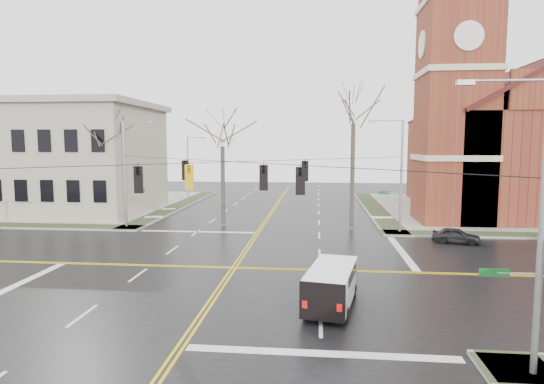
# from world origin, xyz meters

# --- Properties ---
(ground) EXTENTS (120.00, 120.00, 0.00)m
(ground) POSITION_xyz_m (0.00, 0.00, 0.00)
(ground) COLOR black
(ground) RESTS_ON ground
(sidewalks) EXTENTS (80.00, 80.00, 0.17)m
(sidewalks) POSITION_xyz_m (0.00, 0.00, 0.08)
(sidewalks) COLOR gray
(sidewalks) RESTS_ON ground
(road_markings) EXTENTS (100.00, 100.00, 0.01)m
(road_markings) POSITION_xyz_m (0.00, 0.00, 0.01)
(road_markings) COLOR gold
(road_markings) RESTS_ON ground
(church) EXTENTS (24.28, 27.48, 27.50)m
(church) POSITION_xyz_m (24.76, 24.78, 8.43)
(church) COLOR brown
(church) RESTS_ON ground
(civic_building_a) EXTENTS (18.00, 14.00, 11.00)m
(civic_building_a) POSITION_xyz_m (-22.00, 20.00, 5.50)
(civic_building_a) COLOR #9E957D
(civic_building_a) RESTS_ON ground
(signal_pole_ne) EXTENTS (2.75, 0.22, 9.00)m
(signal_pole_ne) POSITION_xyz_m (11.32, 11.50, 4.95)
(signal_pole_ne) COLOR gray
(signal_pole_ne) RESTS_ON ground
(signal_pole_nw) EXTENTS (2.75, 0.22, 9.00)m
(signal_pole_nw) POSITION_xyz_m (-11.32, 11.50, 4.95)
(signal_pole_nw) COLOR gray
(signal_pole_nw) RESTS_ON ground
(signal_pole_se) EXTENTS (2.75, 0.22, 9.00)m
(signal_pole_se) POSITION_xyz_m (11.32, -11.50, 4.95)
(signal_pole_se) COLOR gray
(signal_pole_se) RESTS_ON ground
(span_wires) EXTENTS (23.02, 23.02, 0.03)m
(span_wires) POSITION_xyz_m (0.00, 0.00, 6.20)
(span_wires) COLOR black
(span_wires) RESTS_ON ground
(traffic_signals) EXTENTS (8.21, 8.26, 1.30)m
(traffic_signals) POSITION_xyz_m (-0.00, -0.67, 5.45)
(traffic_signals) COLOR black
(traffic_signals) RESTS_ON ground
(streetlight_north_a) EXTENTS (2.30, 0.20, 8.00)m
(streetlight_north_a) POSITION_xyz_m (-10.65, 28.00, 4.47)
(streetlight_north_a) COLOR gray
(streetlight_north_a) RESTS_ON ground
(streetlight_north_b) EXTENTS (2.30, 0.20, 8.00)m
(streetlight_north_b) POSITION_xyz_m (-10.65, 48.00, 4.47)
(streetlight_north_b) COLOR gray
(streetlight_north_b) RESTS_ON ground
(cargo_van) EXTENTS (2.68, 5.00, 1.81)m
(cargo_van) POSITION_xyz_m (5.50, -5.74, 1.07)
(cargo_van) COLOR white
(cargo_van) RESTS_ON ground
(parked_car_a) EXTENTS (3.57, 2.21, 1.13)m
(parked_car_a) POSITION_xyz_m (14.92, 8.18, 0.57)
(parked_car_a) COLOR black
(parked_car_a) RESTS_ON ground
(tree_nw_far) EXTENTS (4.00, 4.00, 10.27)m
(tree_nw_far) POSITION_xyz_m (-13.74, 13.34, 7.45)
(tree_nw_far) COLOR #3A2E25
(tree_nw_far) RESTS_ON ground
(tree_nw_near) EXTENTS (4.00, 4.00, 10.26)m
(tree_nw_near) POSITION_xyz_m (-3.48, 13.69, 7.45)
(tree_nw_near) COLOR #3A2E25
(tree_nw_near) RESTS_ON ground
(tree_ne) EXTENTS (4.00, 4.00, 13.13)m
(tree_ne) POSITION_xyz_m (7.74, 13.01, 9.48)
(tree_ne) COLOR #3A2E25
(tree_ne) RESTS_ON ground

